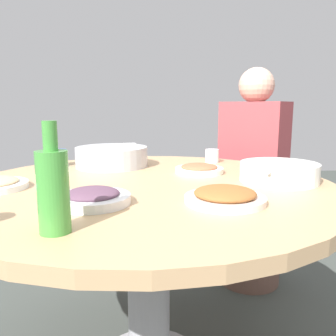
{
  "coord_description": "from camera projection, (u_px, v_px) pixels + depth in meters",
  "views": [
    {
      "loc": [
        -0.01,
        -1.19,
        1.01
      ],
      "look_at": [
        0.08,
        0.08,
        0.78
      ],
      "focal_mm": 37.0,
      "sensor_mm": 36.0,
      "label": 1
    }
  ],
  "objects": [
    {
      "name": "tea_cup_side",
      "position": [
        212.0,
        156.0,
        1.64
      ],
      "size": [
        0.06,
        0.06,
        0.06
      ],
      "primitive_type": "cylinder",
      "color": "white",
      "rests_on": "round_dining_table"
    },
    {
      "name": "round_dining_table",
      "position": [
        148.0,
        219.0,
        1.24
      ],
      "size": [
        1.31,
        1.31,
        0.75
      ],
      "color": "#99999E",
      "rests_on": "ground"
    },
    {
      "name": "tea_cup_near",
      "position": [
        60.0,
        158.0,
        1.55
      ],
      "size": [
        0.07,
        0.07,
        0.07
      ],
      "primitive_type": "cylinder",
      "color": "#305397",
      "rests_on": "round_dining_table"
    },
    {
      "name": "dish_tofu_braise",
      "position": [
        199.0,
        169.0,
        1.39
      ],
      "size": [
        0.19,
        0.19,
        0.04
      ],
      "color": "silver",
      "rests_on": "round_dining_table"
    },
    {
      "name": "rice_bowl",
      "position": [
        112.0,
        156.0,
        1.53
      ],
      "size": [
        0.32,
        0.32,
        0.1
      ],
      "color": "#B2B5BA",
      "rests_on": "round_dining_table"
    },
    {
      "name": "dish_stirfry",
      "position": [
        225.0,
        196.0,
        0.96
      ],
      "size": [
        0.23,
        0.23,
        0.05
      ],
      "color": "silver",
      "rests_on": "round_dining_table"
    },
    {
      "name": "soup_bowl",
      "position": [
        279.0,
        173.0,
        1.23
      ],
      "size": [
        0.27,
        0.27,
        0.07
      ],
      "color": "white",
      "rests_on": "round_dining_table"
    },
    {
      "name": "diner_left",
      "position": [
        254.0,
        150.0,
        1.91
      ],
      "size": [
        0.46,
        0.47,
        0.76
      ],
      "color": "#2D333D",
      "rests_on": "stool_for_diner_left"
    },
    {
      "name": "dish_eggplant",
      "position": [
        93.0,
        197.0,
        0.95
      ],
      "size": [
        0.21,
        0.21,
        0.05
      ],
      "color": "white",
      "rests_on": "round_dining_table"
    },
    {
      "name": "green_bottle",
      "position": [
        53.0,
        189.0,
        0.72
      ],
      "size": [
        0.07,
        0.07,
        0.24
      ],
      "color": "#419239",
      "rests_on": "round_dining_table"
    },
    {
      "name": "stool_for_diner_left",
      "position": [
        250.0,
        243.0,
        2.0
      ],
      "size": [
        0.35,
        0.35,
        0.45
      ],
      "primitive_type": "cylinder",
      "color": "brown",
      "rests_on": "ground"
    }
  ]
}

